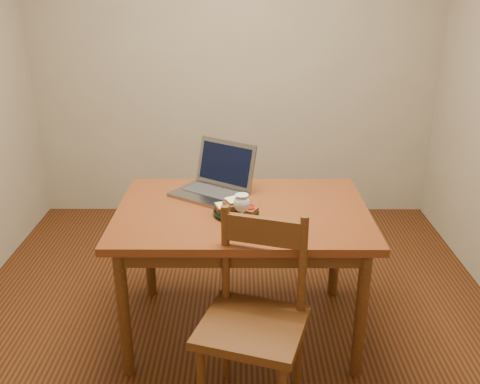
{
  "coord_description": "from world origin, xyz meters",
  "views": [
    {
      "loc": [
        0.06,
        -2.64,
        1.84
      ],
      "look_at": [
        0.05,
        -0.02,
        0.8
      ],
      "focal_mm": 40.0,
      "sensor_mm": 36.0,
      "label": 1
    }
  ],
  "objects_px": {
    "plate": "(236,213)",
    "laptop": "(217,180)",
    "table": "(242,224)",
    "milk_glass": "(242,209)",
    "chair": "(254,312)"
  },
  "relations": [
    {
      "from": "milk_glass",
      "to": "laptop",
      "type": "bearing_deg",
      "value": 108.29
    },
    {
      "from": "chair",
      "to": "table",
      "type": "bearing_deg",
      "value": 112.34
    },
    {
      "from": "table",
      "to": "milk_glass",
      "type": "distance_m",
      "value": 0.25
    },
    {
      "from": "milk_glass",
      "to": "laptop",
      "type": "distance_m",
      "value": 0.45
    },
    {
      "from": "chair",
      "to": "milk_glass",
      "type": "distance_m",
      "value": 0.51
    },
    {
      "from": "milk_glass",
      "to": "laptop",
      "type": "xyz_separation_m",
      "value": [
        -0.14,
        0.43,
        -0.01
      ]
    },
    {
      "from": "plate",
      "to": "laptop",
      "type": "height_order",
      "value": "laptop"
    },
    {
      "from": "table",
      "to": "plate",
      "type": "bearing_deg",
      "value": -112.82
    },
    {
      "from": "table",
      "to": "laptop",
      "type": "xyz_separation_m",
      "value": [
        -0.14,
        0.24,
        0.16
      ]
    },
    {
      "from": "laptop",
      "to": "chair",
      "type": "bearing_deg",
      "value": -42.9
    },
    {
      "from": "laptop",
      "to": "plate",
      "type": "bearing_deg",
      "value": -36.56
    },
    {
      "from": "table",
      "to": "plate",
      "type": "distance_m",
      "value": 0.12
    },
    {
      "from": "milk_glass",
      "to": "laptop",
      "type": "relative_size",
      "value": 0.31
    },
    {
      "from": "plate",
      "to": "table",
      "type": "bearing_deg",
      "value": 67.18
    },
    {
      "from": "table",
      "to": "laptop",
      "type": "relative_size",
      "value": 2.61
    }
  ]
}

